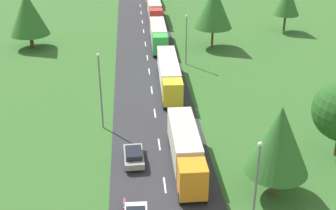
{
  "coord_description": "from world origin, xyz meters",
  "views": [
    {
      "loc": [
        -2.68,
        -20.23,
        24.56
      ],
      "look_at": [
        1.49,
        26.91,
        1.64
      ],
      "focal_mm": 48.03,
      "sensor_mm": 36.0,
      "label": 1
    }
  ],
  "objects_px": {
    "lamppost_lead": "(256,183)",
    "tree_ash": "(214,7)",
    "lamppost_second": "(100,88)",
    "motorcycle_courier": "(125,205)",
    "car_second": "(134,156)",
    "truck_fourth": "(155,10)",
    "tree_pine": "(287,0)",
    "truck_second": "(169,73)",
    "tree_maple": "(28,14)",
    "truck_third": "(159,34)",
    "lamppost_third": "(186,37)",
    "truck_lead": "(186,149)",
    "tree_birch": "(279,140)"
  },
  "relations": [
    {
      "from": "lamppost_lead",
      "to": "tree_ash",
      "type": "bearing_deg",
      "value": 83.86
    },
    {
      "from": "lamppost_lead",
      "to": "lamppost_second",
      "type": "relative_size",
      "value": 0.91
    },
    {
      "from": "motorcycle_courier",
      "to": "car_second",
      "type": "bearing_deg",
      "value": 82.73
    },
    {
      "from": "car_second",
      "to": "lamppost_lead",
      "type": "height_order",
      "value": "lamppost_lead"
    },
    {
      "from": "truck_fourth",
      "to": "tree_pine",
      "type": "relative_size",
      "value": 1.46
    },
    {
      "from": "truck_fourth",
      "to": "tree_ash",
      "type": "height_order",
      "value": "tree_ash"
    },
    {
      "from": "truck_second",
      "to": "tree_maple",
      "type": "bearing_deg",
      "value": 138.83
    },
    {
      "from": "motorcycle_courier",
      "to": "truck_third",
      "type": "bearing_deg",
      "value": 82.28
    },
    {
      "from": "lamppost_second",
      "to": "tree_ash",
      "type": "height_order",
      "value": "tree_ash"
    },
    {
      "from": "tree_ash",
      "to": "lamppost_second",
      "type": "bearing_deg",
      "value": -122.32
    },
    {
      "from": "truck_third",
      "to": "motorcycle_courier",
      "type": "relative_size",
      "value": 6.61
    },
    {
      "from": "truck_third",
      "to": "lamppost_third",
      "type": "height_order",
      "value": "lamppost_third"
    },
    {
      "from": "tree_maple",
      "to": "tree_pine",
      "type": "distance_m",
      "value": 46.25
    },
    {
      "from": "motorcycle_courier",
      "to": "truck_lead",
      "type": "bearing_deg",
      "value": 45.28
    },
    {
      "from": "truck_third",
      "to": "tree_pine",
      "type": "distance_m",
      "value": 25.56
    },
    {
      "from": "truck_lead",
      "to": "tree_birch",
      "type": "xyz_separation_m",
      "value": [
        7.24,
        -4.72,
        3.34
      ]
    },
    {
      "from": "truck_third",
      "to": "truck_fourth",
      "type": "distance_m",
      "value": 16.72
    },
    {
      "from": "lamppost_second",
      "to": "tree_ash",
      "type": "bearing_deg",
      "value": 57.68
    },
    {
      "from": "lamppost_second",
      "to": "tree_maple",
      "type": "xyz_separation_m",
      "value": [
        -13.25,
        29.81,
        0.91
      ]
    },
    {
      "from": "lamppost_lead",
      "to": "truck_third",
      "type": "bearing_deg",
      "value": 95.13
    },
    {
      "from": "truck_second",
      "to": "truck_fourth",
      "type": "height_order",
      "value": "truck_fourth"
    },
    {
      "from": "lamppost_lead",
      "to": "tree_maple",
      "type": "distance_m",
      "value": 54.39
    },
    {
      "from": "tree_maple",
      "to": "tree_pine",
      "type": "relative_size",
      "value": 1.1
    },
    {
      "from": "truck_lead",
      "to": "tree_ash",
      "type": "relative_size",
      "value": 1.14
    },
    {
      "from": "truck_third",
      "to": "tree_pine",
      "type": "height_order",
      "value": "tree_pine"
    },
    {
      "from": "tree_maple",
      "to": "tree_ash",
      "type": "distance_m",
      "value": 30.76
    },
    {
      "from": "lamppost_third",
      "to": "truck_third",
      "type": "bearing_deg",
      "value": 111.18
    },
    {
      "from": "truck_lead",
      "to": "truck_fourth",
      "type": "height_order",
      "value": "truck_fourth"
    },
    {
      "from": "lamppost_second",
      "to": "tree_ash",
      "type": "relative_size",
      "value": 0.86
    },
    {
      "from": "truck_third",
      "to": "tree_birch",
      "type": "height_order",
      "value": "tree_birch"
    },
    {
      "from": "truck_fourth",
      "to": "tree_birch",
      "type": "xyz_separation_m",
      "value": [
        6.89,
        -59.01,
        3.32
      ]
    },
    {
      "from": "truck_fourth",
      "to": "tree_birch",
      "type": "bearing_deg",
      "value": -83.34
    },
    {
      "from": "lamppost_lead",
      "to": "truck_second",
      "type": "bearing_deg",
      "value": 97.9
    },
    {
      "from": "tree_birch",
      "to": "tree_pine",
      "type": "relative_size",
      "value": 1.0
    },
    {
      "from": "truck_second",
      "to": "truck_fourth",
      "type": "xyz_separation_m",
      "value": [
        0.15,
        34.58,
        0.1
      ]
    },
    {
      "from": "tree_birch",
      "to": "lamppost_second",
      "type": "bearing_deg",
      "value": 138.74
    },
    {
      "from": "truck_second",
      "to": "car_second",
      "type": "bearing_deg",
      "value": -105.66
    },
    {
      "from": "tree_pine",
      "to": "tree_ash",
      "type": "height_order",
      "value": "tree_ash"
    },
    {
      "from": "truck_third",
      "to": "tree_birch",
      "type": "distance_m",
      "value": 43.04
    },
    {
      "from": "truck_second",
      "to": "tree_maple",
      "type": "height_order",
      "value": "tree_maple"
    },
    {
      "from": "truck_lead",
      "to": "tree_pine",
      "type": "height_order",
      "value": "tree_pine"
    },
    {
      "from": "lamppost_second",
      "to": "tree_pine",
      "type": "distance_m",
      "value": 48.23
    },
    {
      "from": "truck_lead",
      "to": "tree_maple",
      "type": "distance_m",
      "value": 44.47
    },
    {
      "from": "truck_fourth",
      "to": "tree_maple",
      "type": "distance_m",
      "value": 27.11
    },
    {
      "from": "tree_maple",
      "to": "truck_third",
      "type": "bearing_deg",
      "value": -3.08
    },
    {
      "from": "motorcycle_courier",
      "to": "lamppost_lead",
      "type": "bearing_deg",
      "value": -17.7
    },
    {
      "from": "truck_lead",
      "to": "lamppost_lead",
      "type": "xyz_separation_m",
      "value": [
        4.21,
        -9.16,
        2.33
      ]
    },
    {
      "from": "motorcycle_courier",
      "to": "lamppost_second",
      "type": "distance_m",
      "value": 15.68
    },
    {
      "from": "motorcycle_courier",
      "to": "tree_ash",
      "type": "bearing_deg",
      "value": 70.52
    },
    {
      "from": "motorcycle_courier",
      "to": "tree_maple",
      "type": "xyz_separation_m",
      "value": [
        -15.66,
        44.67,
        5.3
      ]
    }
  ]
}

